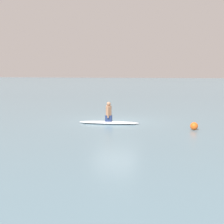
% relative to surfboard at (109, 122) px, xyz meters
% --- Properties ---
extents(ground_plane, '(400.00, 400.00, 0.00)m').
position_rel_surfboard_xyz_m(ground_plane, '(0.96, 0.02, -0.07)').
color(ground_plane, slate).
extents(surfboard, '(1.40, 3.29, 0.14)m').
position_rel_surfboard_xyz_m(surfboard, '(0.00, 0.00, 0.00)').
color(surfboard, white).
rests_on(surfboard, ground).
extents(person_paddler, '(0.45, 0.39, 1.03)m').
position_rel_surfboard_xyz_m(person_paddler, '(-0.00, -0.00, 0.53)').
color(person_paddler, navy).
rests_on(person_paddler, surfboard).
extents(buoy_marker, '(0.37, 0.37, 0.37)m').
position_rel_surfboard_xyz_m(buoy_marker, '(-0.21, -4.47, 0.12)').
color(buoy_marker, '#E55919').
rests_on(buoy_marker, ground).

